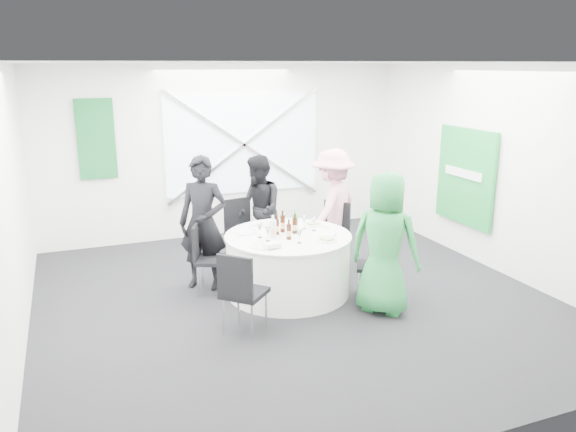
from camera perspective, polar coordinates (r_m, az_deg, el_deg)
name	(u,v)px	position (r m, az deg, el deg)	size (l,w,h in m)	color
floor	(294,298)	(6.97, 0.61, -8.36)	(6.00, 6.00, 0.00)	black
ceiling	(295,63)	(6.39, 0.69, 15.32)	(6.00, 6.00, 0.00)	silver
wall_back	(225,151)	(9.34, -6.39, 6.56)	(6.00, 6.00, 0.00)	white
wall_front	(460,273)	(4.04, 17.09, -5.59)	(6.00, 6.00, 0.00)	white
wall_left	(10,211)	(6.10, -26.43, 0.44)	(6.00, 6.00, 0.00)	white
wall_right	(499,170)	(8.14, 20.64, 4.42)	(6.00, 6.00, 0.00)	white
window_panel	(243,144)	(9.37, -4.56, 7.26)	(2.60, 0.03, 1.60)	white
window_brace_a	(244,145)	(9.33, -4.49, 7.23)	(0.05, 0.05, 3.16)	silver
window_brace_b	(244,145)	(9.33, -4.49, 7.23)	(0.05, 0.05, 3.16)	silver
green_banner	(96,139)	(8.94, -18.91, 7.40)	(0.55, 0.04, 1.20)	#146428
green_sign	(465,177)	(8.59, 17.56, 3.84)	(0.05, 1.20, 1.40)	#198D35
banquet_table	(288,264)	(7.00, 0.00, -4.90)	(1.56, 1.56, 0.76)	silver
chair_back	(241,227)	(7.96, -4.76, -1.11)	(0.51, 0.51, 0.95)	black
chair_back_left	(206,253)	(7.04, -8.37, -3.76)	(0.53, 0.53, 0.89)	black
chair_back_right	(333,230)	(7.82, 4.55, -1.45)	(0.60, 0.59, 0.94)	black
chair_front_right	(379,261)	(6.93, 9.18, -4.51)	(0.51, 0.50, 0.82)	black
chair_front_left	(241,288)	(5.89, -4.85, -7.26)	(0.59, 0.59, 0.92)	black
person_man_back_left	(203,223)	(7.13, -8.62, -0.72)	(0.62, 0.41, 1.71)	black
person_man_back	(259,210)	(7.99, -3.01, 0.64)	(0.76, 0.42, 1.56)	black
person_woman_pink	(333,208)	(7.91, 4.56, 0.83)	(1.07, 0.50, 1.66)	pink
person_woman_green	(385,243)	(6.44, 9.83, -2.77)	(0.81, 0.52, 1.65)	#258A40
plate_back	(268,224)	(7.31, -2.03, -0.84)	(0.27, 0.27, 0.01)	white
plate_back_left	(247,232)	(6.98, -4.22, -1.66)	(0.27, 0.27, 0.01)	white
plate_back_right	(313,224)	(7.30, 2.53, -0.80)	(0.25, 0.25, 0.04)	white
plate_front_right	(327,239)	(6.68, 3.97, -2.37)	(0.26, 0.26, 0.04)	white
plate_front_left	(262,246)	(6.45, -2.67, -3.06)	(0.27, 0.27, 0.01)	white
napkin	(272,245)	(6.38, -1.60, -2.97)	(0.18, 0.12, 0.05)	silver
beer_bottle_a	(277,227)	(6.87, -1.15, -1.10)	(0.06, 0.06, 0.26)	#3C180B
beer_bottle_b	(283,224)	(6.98, -0.55, -0.79)	(0.06, 0.06, 0.27)	#3C180B
beer_bottle_c	(295,226)	(6.92, 0.69, -1.02)	(0.06, 0.06, 0.25)	#3C180B
beer_bottle_d	(289,232)	(6.68, 0.09, -1.61)	(0.06, 0.06, 0.25)	#3C180B
green_water_bottle	(295,223)	(6.95, 0.73, -0.75)	(0.08, 0.08, 0.30)	#44B258
clear_water_bottle	(273,229)	(6.73, -1.53, -1.36)	(0.08, 0.08, 0.28)	silver
wine_glass_a	(284,217)	(7.22, -0.39, -0.06)	(0.07, 0.07, 0.17)	white
wine_glass_b	(268,231)	(6.61, -2.07, -1.52)	(0.07, 0.07, 0.17)	white
wine_glass_c	(260,227)	(6.75, -2.90, -1.17)	(0.07, 0.07, 0.17)	white
wine_glass_d	(304,219)	(7.10, 1.66, -0.34)	(0.07, 0.07, 0.17)	white
wine_glass_e	(314,221)	(7.03, 2.67, -0.51)	(0.07, 0.07, 0.17)	white
wine_glass_f	(299,233)	(6.54, 1.17, -1.72)	(0.07, 0.07, 0.17)	white
fork_a	(329,243)	(6.59, 4.15, -2.72)	(0.01, 0.15, 0.01)	silver
knife_a	(335,235)	(6.88, 4.80, -1.95)	(0.01, 0.15, 0.01)	silver
fork_b	(249,228)	(7.18, -3.94, -1.20)	(0.01, 0.15, 0.01)	silver
knife_b	(241,236)	(6.87, -4.80, -1.99)	(0.01, 0.15, 0.01)	silver
fork_c	(287,222)	(7.43, -0.09, -0.60)	(0.01, 0.15, 0.01)	silver
knife_c	(257,225)	(7.29, -3.13, -0.94)	(0.01, 0.15, 0.01)	silver
fork_d	(325,227)	(7.21, 3.75, -1.13)	(0.01, 0.15, 0.01)	silver
knife_d	(304,223)	(7.40, 1.62, -0.68)	(0.01, 0.15, 0.01)	silver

